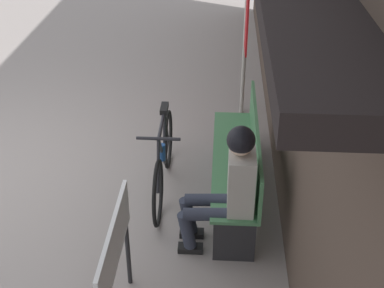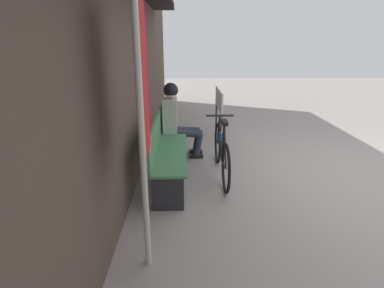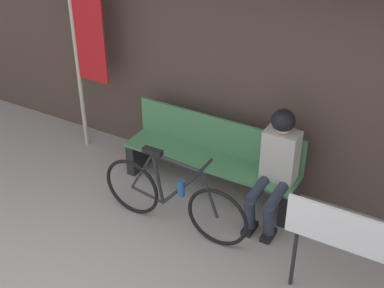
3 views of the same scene
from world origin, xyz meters
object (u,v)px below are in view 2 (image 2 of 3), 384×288
(park_bench_near, at_px, (167,149))
(signboard, at_px, (219,102))
(bicycle, at_px, (221,151))
(banner_pole, at_px, (143,105))
(person_seated, at_px, (176,116))

(park_bench_near, relative_size, signboard, 1.85)
(park_bench_near, bearing_deg, bicycle, -92.09)
(signboard, bearing_deg, park_bench_near, 151.76)
(signboard, bearing_deg, banner_pole, 163.84)
(signboard, bearing_deg, bicycle, 175.15)
(banner_pole, bearing_deg, park_bench_near, -2.18)
(park_bench_near, xyz_separation_m, signboard, (1.68, -0.90, 0.32))
(bicycle, relative_size, person_seated, 1.33)
(bicycle, bearing_deg, park_bench_near, 87.91)
(park_bench_near, relative_size, person_seated, 1.61)
(park_bench_near, relative_size, banner_pole, 0.93)
(park_bench_near, xyz_separation_m, bicycle, (-0.03, -0.76, -0.04))
(person_seated, relative_size, signboard, 1.15)
(person_seated, bearing_deg, bicycle, -140.81)
(person_seated, distance_m, signboard, 1.21)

